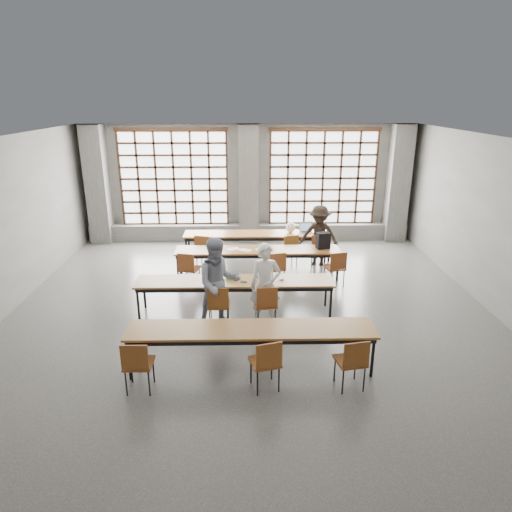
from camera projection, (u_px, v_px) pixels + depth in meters
The scene contains 40 objects.
floor at pixel (251, 317), 9.28m from camera, with size 11.00×11.00×0.00m, color #4C4C4A.
ceiling at pixel (250, 141), 8.12m from camera, with size 11.00×11.00×0.00m, color silver.
wall_back at pixel (249, 183), 13.89m from camera, with size 10.00×10.00×0.00m, color #5A5A58.
wall_front at pixel (257, 440), 3.52m from camera, with size 10.00×10.00×0.00m, color #5A5A58.
wall_right at pixel (509, 233), 8.81m from camera, with size 11.00×11.00×0.00m, color #5A5A58.
column_left at pixel (97, 185), 13.54m from camera, with size 0.60×0.55×3.50m, color #525250.
column_mid at pixel (249, 185), 13.63m from camera, with size 0.60×0.55×3.50m, color #525250.
column_right at pixel (398, 184), 13.72m from camera, with size 0.60×0.55×3.50m, color #525250.
window_left at pixel (174, 179), 13.72m from camera, with size 3.32×0.12×3.00m.
window_right at pixel (323, 178), 13.81m from camera, with size 3.32×0.12×3.00m.
sill_ledge at pixel (249, 232), 14.20m from camera, with size 9.80×0.35×0.50m, color #525250.
desk_row_a at pixel (258, 235), 12.43m from camera, with size 4.00×0.70×0.73m.
desk_row_b at pixel (258, 252), 11.12m from camera, with size 4.00×0.70×0.73m.
desk_row_c at pixel (235, 283), 9.25m from camera, with size 4.00×0.70×0.73m.
desk_row_d at pixel (251, 332), 7.34m from camera, with size 4.00×0.70×0.73m.
chair_back_left at pixel (204, 247), 11.85m from camera, with size 0.52×0.52×0.88m.
chair_back_mid at pixel (290, 247), 11.90m from camera, with size 0.52×0.52×0.88m.
chair_back_right at pixel (319, 247), 11.91m from camera, with size 0.47×0.48×0.88m.
chair_mid_left at pixel (188, 266), 10.54m from camera, with size 0.52×0.52×0.88m.
chair_mid_centre at pixel (276, 266), 10.58m from camera, with size 0.50×0.51×0.88m.
chair_mid_right at pixel (336, 265), 10.60m from camera, with size 0.50×0.50×0.88m.
chair_front_left at pixel (219, 302), 8.70m from camera, with size 0.42×0.43×0.88m.
chair_front_right at pixel (266, 302), 8.72m from camera, with size 0.47×0.47×0.88m.
chair_near_left at pixel (137, 361), 6.76m from camera, with size 0.42×0.43×0.88m.
chair_near_mid at pixel (267, 360), 6.80m from camera, with size 0.52×0.52×0.88m.
chair_near_right at pixel (353, 359), 6.82m from camera, with size 0.49×0.49×0.88m.
student_male at pixel (266, 285), 8.74m from camera, with size 0.60×0.40×1.65m, color white.
student_female at pixel (218, 283), 8.70m from camera, with size 0.86×0.67×1.77m, color #19254C.
student_back at pixel (319, 236), 11.95m from camera, with size 1.04×0.60×1.60m, color black.
laptop_front at pixel (263, 275), 9.32m from camera, with size 0.46×0.44×0.26m.
laptop_back at pixel (306, 230), 12.52m from camera, with size 0.40×0.36×0.26m.
mouse at pixel (282, 279), 9.23m from camera, with size 0.10×0.06×0.04m, color white.
green_box at pixel (232, 277), 9.29m from camera, with size 0.25×0.09×0.09m, color #2D8A41.
phone at pixel (244, 282), 9.14m from camera, with size 0.13×0.06×0.01m, color black.
paper_sheet_a at pixel (233, 249), 11.13m from camera, with size 0.30×0.21×0.00m, color white.
paper_sheet_b at pixel (245, 250), 11.04m from camera, with size 0.30×0.21×0.00m, color silver.
paper_sheet_c at pixel (262, 249), 11.10m from camera, with size 0.30×0.21×0.00m, color white.
backpack at pixel (323, 240), 11.11m from camera, with size 0.32×0.20×0.40m, color black.
plastic_bag at pixel (291, 227), 12.43m from camera, with size 0.26×0.21×0.29m, color white.
red_pouch at pixel (139, 361), 6.84m from camera, with size 0.20×0.08×0.06m, color #B51616.
Camera 1 is at (-0.07, -8.35, 4.25)m, focal length 32.00 mm.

